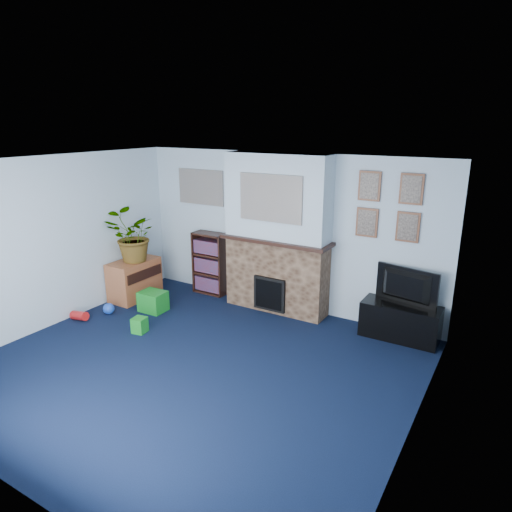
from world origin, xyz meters
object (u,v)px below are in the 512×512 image
Objects in this scene: tv_stand at (400,323)px; television at (404,287)px; bookshelf at (211,264)px; sideboard at (134,278)px.

television is (0.00, 0.02, 0.51)m from tv_stand.
bookshelf reaches higher than television.
tv_stand is 1.20× the size of television.
sideboard is (-4.15, -0.79, -0.38)m from television.
bookshelf is at bearing 10.06° from television.
sideboard is (-4.15, -0.77, 0.12)m from tv_stand.
sideboard is at bearing -169.47° from tv_stand.
bookshelf is (-3.22, 0.08, 0.28)m from tv_stand.
bookshelf is 1.27m from sideboard.
bookshelf is at bearing 42.17° from sideboard.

